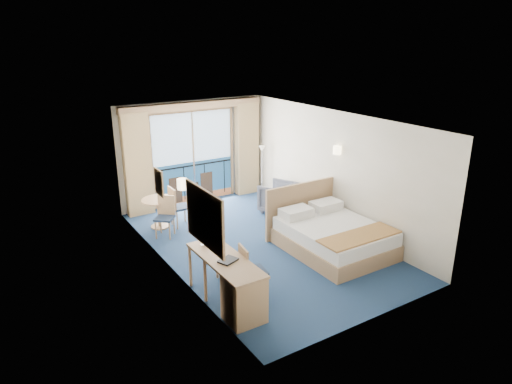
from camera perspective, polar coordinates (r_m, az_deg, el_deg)
The scene contains 22 objects.
floor at distance 9.85m, azimuth 0.41°, elevation -6.52°, with size 6.50×6.50×0.00m, color navy.
room_walls at distance 9.23m, azimuth 0.43°, elevation 3.51°, with size 4.04×6.54×2.72m.
balcony_door at distance 12.13m, azimuth -7.85°, elevation 3.98°, with size 2.36×0.03×2.52m.
curtain_left at distance 11.43m, azimuth -14.60°, elevation 3.31°, with size 0.65×0.22×2.55m, color tan.
curtain_right at distance 12.67m, azimuth -1.16°, elevation 5.41°, with size 0.65×0.22×2.55m, color tan.
pelmet at distance 11.74m, azimuth -7.88°, elevation 10.65°, with size 3.80×0.25×0.18m, color #A07A56.
mirror at distance 7.14m, azimuth -6.43°, elevation -3.21°, with size 0.05×1.25×0.95m.
wall_print at distance 8.83m, azimuth -12.02°, elevation 1.17°, with size 0.04×0.42×0.52m.
sconce_left at distance 7.83m, azimuth -9.20°, elevation 0.99°, with size 0.18×0.18×0.18m, color beige.
sconce_right at distance 10.24m, azimuth 10.11°, elevation 5.18°, with size 0.18×0.18×0.18m, color beige.
bed at distance 9.60m, azimuth 9.41°, elevation -5.33°, with size 1.88×2.23×1.18m.
nightstand at distance 10.93m, azimuth 7.57°, elevation -2.62°, with size 0.38×0.36×0.49m, color tan.
phone at distance 10.86m, azimuth 7.43°, elevation -1.13°, with size 0.20×0.15×0.09m, color silver.
armchair at distance 11.49m, azimuth 2.90°, elevation -0.70°, with size 0.81×0.84×0.76m, color #3F434C.
floor_lamp at distance 12.40m, azimuth 0.75°, elevation 4.22°, with size 0.20×0.20×1.44m.
desk at distance 7.29m, azimuth -2.03°, elevation -12.29°, with size 0.60×1.74×0.81m.
desk_chair at distance 7.78m, azimuth -0.82°, elevation -9.51°, with size 0.47×0.46×0.93m.
folder at distance 7.38m, azimuth -3.52°, elevation -8.52°, with size 0.29×0.22×0.03m, color black.
desk_lamp at distance 7.80m, azimuth -6.61°, elevation -4.72°, with size 0.11×0.11×0.40m.
round_table at distance 10.74m, azimuth -12.07°, elevation -1.72°, with size 0.77×0.77×0.69m.
table_chair_a at distance 10.70m, azimuth -9.85°, elevation -1.54°, with size 0.43×0.42×0.96m.
table_chair_b at distance 10.28m, azimuth -11.26°, elevation -2.68°, with size 0.55×0.55×0.90m.
Camera 1 is at (-4.80, -7.49, 4.22)m, focal length 32.00 mm.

